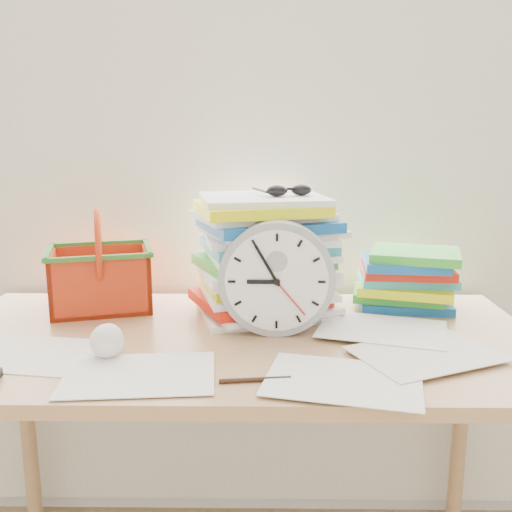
{
  "coord_description": "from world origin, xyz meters",
  "views": [
    {
      "loc": [
        0.06,
        0.34,
        1.22
      ],
      "look_at": [
        0.04,
        1.6,
        0.94
      ],
      "focal_mm": 40.0,
      "sensor_mm": 36.0,
      "label": 1
    }
  ],
  "objects_px": {
    "paper_stack": "(265,256)",
    "clock": "(276,278)",
    "desk": "(238,366)",
    "basket": "(100,261)",
    "book_stack": "(406,279)"
  },
  "relations": [
    {
      "from": "desk",
      "to": "clock",
      "type": "relative_size",
      "value": 5.22
    },
    {
      "from": "desk",
      "to": "paper_stack",
      "type": "xyz_separation_m",
      "value": [
        0.06,
        0.17,
        0.23
      ]
    },
    {
      "from": "paper_stack",
      "to": "book_stack",
      "type": "relative_size",
      "value": 1.28
    },
    {
      "from": "desk",
      "to": "paper_stack",
      "type": "height_order",
      "value": "paper_stack"
    },
    {
      "from": "paper_stack",
      "to": "book_stack",
      "type": "distance_m",
      "value": 0.39
    },
    {
      "from": "desk",
      "to": "basket",
      "type": "height_order",
      "value": "basket"
    },
    {
      "from": "paper_stack",
      "to": "basket",
      "type": "relative_size",
      "value": 1.32
    },
    {
      "from": "clock",
      "to": "basket",
      "type": "relative_size",
      "value": 1.02
    },
    {
      "from": "paper_stack",
      "to": "desk",
      "type": "bearing_deg",
      "value": -110.61
    },
    {
      "from": "paper_stack",
      "to": "basket",
      "type": "bearing_deg",
      "value": 174.8
    },
    {
      "from": "book_stack",
      "to": "basket",
      "type": "relative_size",
      "value": 1.03
    },
    {
      "from": "clock",
      "to": "book_stack",
      "type": "relative_size",
      "value": 0.99
    },
    {
      "from": "desk",
      "to": "book_stack",
      "type": "xyz_separation_m",
      "value": [
        0.44,
        0.22,
        0.16
      ]
    },
    {
      "from": "paper_stack",
      "to": "clock",
      "type": "bearing_deg",
      "value": -79.87
    },
    {
      "from": "book_stack",
      "to": "basket",
      "type": "bearing_deg",
      "value": -179.22
    }
  ]
}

